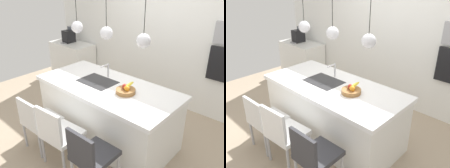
% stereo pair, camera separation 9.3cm
% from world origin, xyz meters
% --- Properties ---
extents(floor, '(6.60, 6.60, 0.00)m').
position_xyz_m(floor, '(0.00, 0.00, 0.00)').
color(floor, tan).
rests_on(floor, ground).
extents(back_wall, '(6.00, 0.10, 2.60)m').
position_xyz_m(back_wall, '(0.00, 1.65, 1.30)').
color(back_wall, white).
rests_on(back_wall, ground).
extents(kitchen_island, '(2.16, 1.01, 0.89)m').
position_xyz_m(kitchen_island, '(0.00, 0.00, 0.45)').
color(kitchen_island, white).
rests_on(kitchen_island, ground).
extents(sink_basin, '(0.56, 0.40, 0.02)m').
position_xyz_m(sink_basin, '(-0.20, 0.00, 0.88)').
color(sink_basin, '#2D2D30').
rests_on(sink_basin, kitchen_island).
extents(faucet, '(0.02, 0.17, 0.22)m').
position_xyz_m(faucet, '(-0.20, 0.21, 1.03)').
color(faucet, silver).
rests_on(faucet, kitchen_island).
extents(fruit_bowl, '(0.27, 0.27, 0.15)m').
position_xyz_m(fruit_bowl, '(0.36, -0.01, 0.93)').
color(fruit_bowl, '#9E6B38').
rests_on(fruit_bowl, kitchen_island).
extents(side_counter, '(1.10, 0.60, 0.83)m').
position_xyz_m(side_counter, '(-2.40, 1.28, 0.41)').
color(side_counter, white).
rests_on(side_counter, ground).
extents(coffee_machine, '(0.20, 0.35, 0.38)m').
position_xyz_m(coffee_machine, '(-2.49, 1.28, 0.99)').
color(coffee_machine, black).
rests_on(coffee_machine, side_counter).
extents(chair_near, '(0.46, 0.48, 0.84)m').
position_xyz_m(chair_near, '(-0.52, -0.87, 0.48)').
color(chair_near, silver).
rests_on(chair_near, ground).
extents(chair_middle, '(0.50, 0.48, 0.89)m').
position_xyz_m(chair_middle, '(-0.04, -0.87, 0.50)').
color(chair_middle, white).
rests_on(chair_middle, ground).
extents(chair_far, '(0.44, 0.48, 0.86)m').
position_xyz_m(chair_far, '(0.57, -0.87, 0.49)').
color(chair_far, '#333338').
rests_on(chair_far, ground).
extents(pendant_light_left, '(0.17, 0.17, 0.77)m').
position_xyz_m(pendant_light_left, '(-0.59, 0.00, 1.65)').
color(pendant_light_left, silver).
extents(pendant_light_center, '(0.17, 0.17, 0.77)m').
position_xyz_m(pendant_light_center, '(0.00, 0.00, 1.65)').
color(pendant_light_center, silver).
extents(pendant_light_right, '(0.17, 0.17, 0.77)m').
position_xyz_m(pendant_light_right, '(0.59, 0.00, 1.65)').
color(pendant_light_right, silver).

